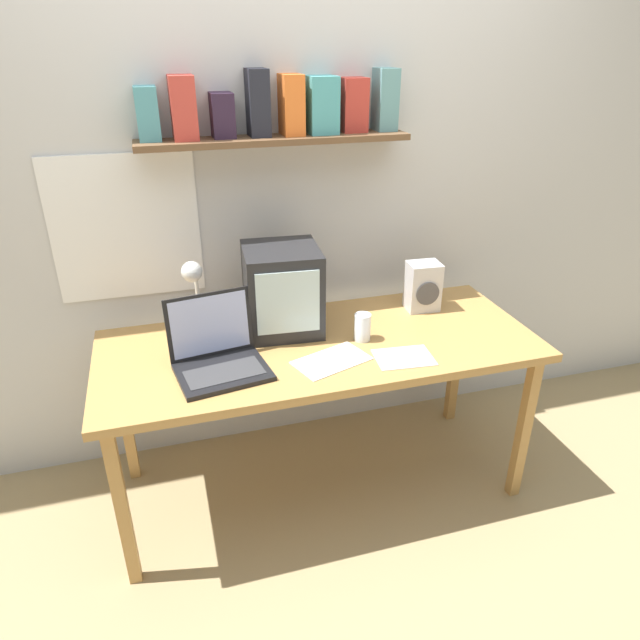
{
  "coord_description": "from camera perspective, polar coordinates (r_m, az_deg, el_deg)",
  "views": [
    {
      "loc": [
        -0.57,
        -1.94,
        1.85
      ],
      "look_at": [
        0.0,
        0.0,
        0.84
      ],
      "focal_mm": 32.0,
      "sensor_mm": 36.0,
      "label": 1
    }
  ],
  "objects": [
    {
      "name": "open_notebook",
      "position": [
        2.22,
        8.37,
        -3.73
      ],
      "size": [
        0.23,
        0.18,
        0.0
      ],
      "rotation": [
        0.0,
        0.0,
        -0.09
      ],
      "color": "white",
      "rests_on": "corner_desk"
    },
    {
      "name": "ground_plane",
      "position": [
        2.74,
        -0.0,
        -16.0
      ],
      "size": [
        12.0,
        12.0,
        0.0
      ],
      "primitive_type": "plane",
      "color": "#A0895F"
    },
    {
      "name": "crt_monitor",
      "position": [
        2.35,
        -3.79,
        3.05
      ],
      "size": [
        0.32,
        0.33,
        0.35
      ],
      "rotation": [
        0.0,
        0.0,
        -0.08
      ],
      "color": "#232326",
      "rests_on": "corner_desk"
    },
    {
      "name": "space_heater",
      "position": [
        2.59,
        10.25,
        3.33
      ],
      "size": [
        0.15,
        0.13,
        0.22
      ],
      "rotation": [
        0.0,
        0.0,
        -0.07
      ],
      "color": "silver",
      "rests_on": "corner_desk"
    },
    {
      "name": "loose_paper_near_laptop",
      "position": [
        2.17,
        1.15,
        -4.08
      ],
      "size": [
        0.32,
        0.25,
        0.0
      ],
      "rotation": [
        0.0,
        0.0,
        0.34
      ],
      "color": "white",
      "rests_on": "corner_desk"
    },
    {
      "name": "laptop",
      "position": [
        2.14,
        -10.24,
        -3.1
      ],
      "size": [
        0.36,
        0.32,
        0.27
      ],
      "rotation": [
        0.0,
        0.0,
        0.15
      ],
      "color": "black",
      "rests_on": "corner_desk"
    },
    {
      "name": "desk_lamp",
      "position": [
        2.33,
        -12.43,
        3.16
      ],
      "size": [
        0.11,
        0.15,
        0.32
      ],
      "rotation": [
        0.0,
        0.0,
        -0.32
      ],
      "color": "silver",
      "rests_on": "corner_desk"
    },
    {
      "name": "back_wall",
      "position": [
        2.57,
        -3.36,
        14.17
      ],
      "size": [
        5.6,
        0.24,
        2.6
      ],
      "color": "silver",
      "rests_on": "ground_plane"
    },
    {
      "name": "corner_desk",
      "position": [
        2.34,
        -0.0,
        -3.51
      ],
      "size": [
        1.76,
        0.72,
        0.74
      ],
      "color": "#B48446",
      "rests_on": "ground_plane"
    },
    {
      "name": "juice_glass",
      "position": [
        2.31,
        4.27,
        -0.84
      ],
      "size": [
        0.07,
        0.07,
        0.11
      ],
      "color": "white",
      "rests_on": "corner_desk"
    }
  ]
}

